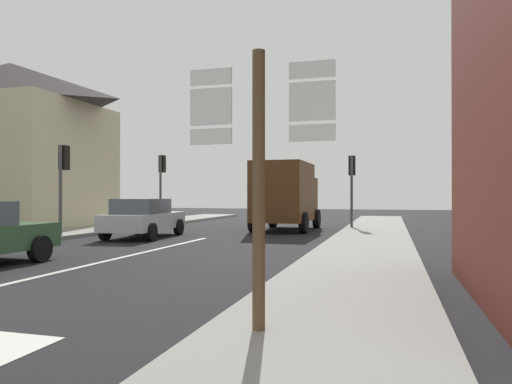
% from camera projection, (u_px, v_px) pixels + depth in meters
% --- Properties ---
extents(ground_plane, '(80.00, 80.00, 0.00)m').
position_uv_depth(ground_plane, '(182.00, 244.00, 15.72)').
color(ground_plane, black).
extents(sidewalk_right, '(2.69, 44.00, 0.14)m').
position_uv_depth(sidewalk_right, '(363.00, 255.00, 12.16)').
color(sidewalk_right, gray).
rests_on(sidewalk_right, ground).
extents(lane_centre_stripe, '(0.16, 12.00, 0.01)m').
position_uv_depth(lane_centre_stripe, '(114.00, 259.00, 11.87)').
color(lane_centre_stripe, silver).
rests_on(lane_centre_stripe, ground).
extents(clapboard_house_left, '(8.73, 7.80, 8.13)m').
position_uv_depth(clapboard_house_left, '(10.00, 144.00, 23.40)').
color(clapboard_house_left, beige).
rests_on(clapboard_house_left, ground).
extents(sedan_far, '(2.24, 4.33, 1.47)m').
position_uv_depth(sedan_far, '(144.00, 218.00, 17.96)').
color(sedan_far, '#B7BABF').
rests_on(sedan_far, ground).
extents(delivery_truck, '(2.52, 5.02, 3.05)m').
position_uv_depth(delivery_truck, '(286.00, 194.00, 21.62)').
color(delivery_truck, '#4C2D14').
rests_on(delivery_truck, ground).
extents(route_sign_post, '(1.66, 0.14, 3.20)m').
position_uv_depth(route_sign_post, '(259.00, 168.00, 5.22)').
color(route_sign_post, brown).
rests_on(route_sign_post, ground).
extents(traffic_light_far_right, '(0.30, 0.49, 3.42)m').
position_uv_depth(traffic_light_far_right, '(352.00, 175.00, 21.86)').
color(traffic_light_far_right, '#47474C').
rests_on(traffic_light_far_right, ground).
extents(traffic_light_near_left, '(0.30, 0.49, 3.44)m').
position_uv_depth(traffic_light_near_left, '(63.00, 170.00, 17.43)').
color(traffic_light_near_left, '#47474C').
rests_on(traffic_light_near_left, ground).
extents(traffic_light_far_left, '(0.30, 0.49, 3.70)m').
position_uv_depth(traffic_light_far_left, '(162.00, 174.00, 24.91)').
color(traffic_light_far_left, '#47474C').
rests_on(traffic_light_far_left, ground).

